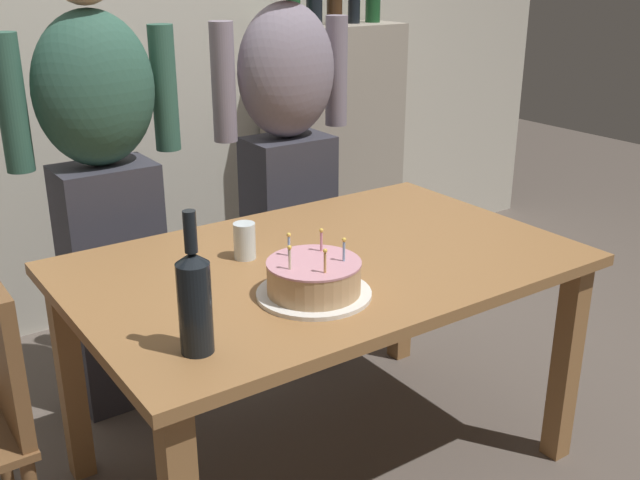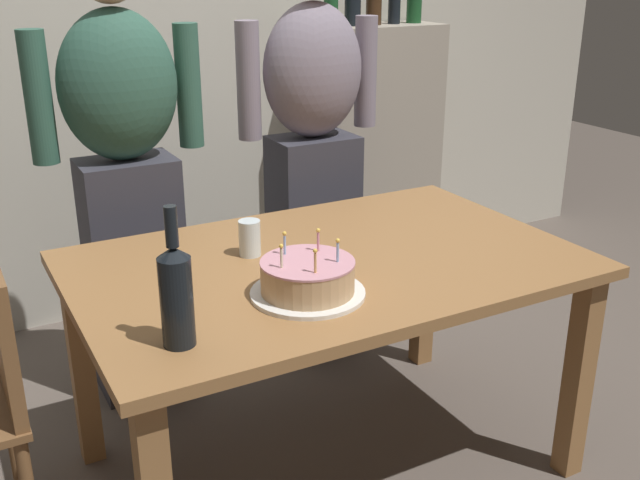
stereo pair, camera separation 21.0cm
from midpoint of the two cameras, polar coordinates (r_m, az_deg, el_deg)
The scene contains 9 objects.
ground_plane at distance 2.60m, azimuth 2.91°, elevation -16.76°, with size 10.00×10.00×0.00m, color #564C44.
back_wall at distance 3.49m, azimuth -10.57°, elevation 15.75°, with size 5.20×0.10×2.60m, color beige.
dining_table at distance 2.27m, azimuth 3.21°, elevation -3.78°, with size 1.50×0.96×0.74m.
birthday_cake at distance 1.97m, azimuth 2.09°, elevation -3.09°, with size 0.31×0.31×0.16m.
water_glass_near at distance 2.24m, azimuth -2.76°, elevation 0.10°, with size 0.07×0.07×0.11m, color silver.
wine_bottle at distance 1.71m, azimuth -7.55°, elevation -4.14°, with size 0.08×0.08×0.34m.
person_man_bearded at distance 2.72m, azimuth -12.52°, elevation 5.09°, with size 0.61×0.27×1.66m.
person_woman_cardigan at distance 3.00m, azimuth 1.48°, elevation 7.06°, with size 0.61×0.27×1.66m.
shelf_cabinet at distance 3.84m, azimuth 5.46°, elevation 6.74°, with size 0.69×0.30×1.54m.
Camera 2 is at (-1.01, -1.80, 1.58)m, focal length 41.68 mm.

